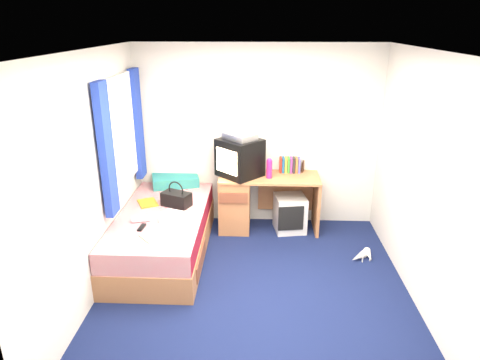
{
  "coord_description": "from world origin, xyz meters",
  "views": [
    {
      "loc": [
        0.02,
        -3.8,
        2.64
      ],
      "look_at": [
        -0.18,
        0.7,
        0.96
      ],
      "focal_mm": 32.0,
      "sensor_mm": 36.0,
      "label": 1
    }
  ],
  "objects_px": {
    "towel": "(174,218)",
    "remote_control": "(142,227)",
    "picture_frame": "(303,166)",
    "desk": "(248,200)",
    "water_bottle": "(141,219)",
    "pink_water_bottle": "(269,169)",
    "magazine": "(148,203)",
    "pillow": "(175,180)",
    "handbag": "(176,199)",
    "white_heels": "(363,256)",
    "colour_swatch_fan": "(146,238)",
    "aerosol_can": "(264,168)",
    "crt_tv": "(240,158)",
    "storage_cube": "(290,213)",
    "bed": "(163,233)",
    "vcr": "(240,136)"
  },
  "relations": [
    {
      "from": "magazine",
      "to": "colour_swatch_fan",
      "type": "xyz_separation_m",
      "value": [
        0.21,
        -0.9,
        -0.0
      ]
    },
    {
      "from": "handbag",
      "to": "storage_cube",
      "type": "bearing_deg",
      "value": 43.48
    },
    {
      "from": "pillow",
      "to": "white_heels",
      "type": "xyz_separation_m",
      "value": [
        2.38,
        -0.94,
        -0.57
      ]
    },
    {
      "from": "remote_control",
      "to": "white_heels",
      "type": "height_order",
      "value": "remote_control"
    },
    {
      "from": "magazine",
      "to": "white_heels",
      "type": "distance_m",
      "value": 2.67
    },
    {
      "from": "pink_water_bottle",
      "to": "white_heels",
      "type": "xyz_separation_m",
      "value": [
        1.12,
        -0.7,
        -0.83
      ]
    },
    {
      "from": "pink_water_bottle",
      "to": "magazine",
      "type": "distance_m",
      "value": 1.58
    },
    {
      "from": "vcr",
      "to": "water_bottle",
      "type": "relative_size",
      "value": 1.96
    },
    {
      "from": "storage_cube",
      "to": "white_heels",
      "type": "distance_m",
      "value": 1.12
    },
    {
      "from": "storage_cube",
      "to": "pink_water_bottle",
      "type": "distance_m",
      "value": 0.69
    },
    {
      "from": "crt_tv",
      "to": "white_heels",
      "type": "distance_m",
      "value": 1.94
    },
    {
      "from": "crt_tv",
      "to": "handbag",
      "type": "distance_m",
      "value": 0.98
    },
    {
      "from": "desk",
      "to": "magazine",
      "type": "xyz_separation_m",
      "value": [
        -1.22,
        -0.48,
        0.14
      ]
    },
    {
      "from": "storage_cube",
      "to": "handbag",
      "type": "xyz_separation_m",
      "value": [
        -1.41,
        -0.49,
        0.39
      ]
    },
    {
      "from": "desk",
      "to": "water_bottle",
      "type": "bearing_deg",
      "value": -139.53
    },
    {
      "from": "desk",
      "to": "white_heels",
      "type": "distance_m",
      "value": 1.63
    },
    {
      "from": "pillow",
      "to": "picture_frame",
      "type": "distance_m",
      "value": 1.74
    },
    {
      "from": "towel",
      "to": "pink_water_bottle",
      "type": "bearing_deg",
      "value": 39.78
    },
    {
      "from": "bed",
      "to": "magazine",
      "type": "distance_m",
      "value": 0.44
    },
    {
      "from": "towel",
      "to": "remote_control",
      "type": "distance_m",
      "value": 0.37
    },
    {
      "from": "colour_swatch_fan",
      "to": "white_heels",
      "type": "bearing_deg",
      "value": 14.34
    },
    {
      "from": "pillow",
      "to": "water_bottle",
      "type": "xyz_separation_m",
      "value": [
        -0.17,
        -1.16,
        -0.03
      ]
    },
    {
      "from": "aerosol_can",
      "to": "white_heels",
      "type": "height_order",
      "value": "aerosol_can"
    },
    {
      "from": "pillow",
      "to": "remote_control",
      "type": "xyz_separation_m",
      "value": [
        -0.12,
        -1.32,
        -0.06
      ]
    },
    {
      "from": "storage_cube",
      "to": "aerosol_can",
      "type": "distance_m",
      "value": 0.71
    },
    {
      "from": "crt_tv",
      "to": "colour_swatch_fan",
      "type": "relative_size",
      "value": 3.02
    },
    {
      "from": "pillow",
      "to": "colour_swatch_fan",
      "type": "xyz_separation_m",
      "value": [
        -0.02,
        -1.55,
        -0.06
      ]
    },
    {
      "from": "desk",
      "to": "pink_water_bottle",
      "type": "distance_m",
      "value": 0.54
    },
    {
      "from": "pillow",
      "to": "vcr",
      "type": "xyz_separation_m",
      "value": [
        0.89,
        -0.16,
        0.67
      ]
    },
    {
      "from": "pillow",
      "to": "colour_swatch_fan",
      "type": "height_order",
      "value": "pillow"
    },
    {
      "from": "magazine",
      "to": "vcr",
      "type": "bearing_deg",
      "value": 23.64
    },
    {
      "from": "pillow",
      "to": "desk",
      "type": "relative_size",
      "value": 0.47
    },
    {
      "from": "storage_cube",
      "to": "bed",
      "type": "bearing_deg",
      "value": -164.96
    },
    {
      "from": "crt_tv",
      "to": "pink_water_bottle",
      "type": "height_order",
      "value": "crt_tv"
    },
    {
      "from": "desk",
      "to": "colour_swatch_fan",
      "type": "relative_size",
      "value": 5.91
    },
    {
      "from": "aerosol_can",
      "to": "white_heels",
      "type": "xyz_separation_m",
      "value": [
        1.19,
        -0.79,
        -0.8
      ]
    },
    {
      "from": "handbag",
      "to": "white_heels",
      "type": "distance_m",
      "value": 2.33
    },
    {
      "from": "towel",
      "to": "magazine",
      "type": "relative_size",
      "value": 0.96
    },
    {
      "from": "aerosol_can",
      "to": "remote_control",
      "type": "height_order",
      "value": "aerosol_can"
    },
    {
      "from": "bed",
      "to": "vcr",
      "type": "bearing_deg",
      "value": 40.06
    },
    {
      "from": "handbag",
      "to": "white_heels",
      "type": "relative_size",
      "value": 1.3
    },
    {
      "from": "towel",
      "to": "white_heels",
      "type": "xyz_separation_m",
      "value": [
        2.18,
        0.19,
        -0.54
      ]
    },
    {
      "from": "pillow",
      "to": "towel",
      "type": "distance_m",
      "value": 1.14
    },
    {
      "from": "white_heels",
      "to": "magazine",
      "type": "bearing_deg",
      "value": 173.61
    },
    {
      "from": "pillow",
      "to": "storage_cube",
      "type": "height_order",
      "value": "pillow"
    },
    {
      "from": "pillow",
      "to": "magazine",
      "type": "distance_m",
      "value": 0.69
    },
    {
      "from": "pillow",
      "to": "crt_tv",
      "type": "distance_m",
      "value": 0.98
    },
    {
      "from": "picture_frame",
      "to": "remote_control",
      "type": "xyz_separation_m",
      "value": [
        -1.85,
        -1.35,
        -0.27
      ]
    },
    {
      "from": "bed",
      "to": "desk",
      "type": "bearing_deg",
      "value": 36.68
    },
    {
      "from": "vcr",
      "to": "towel",
      "type": "height_order",
      "value": "vcr"
    }
  ]
}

